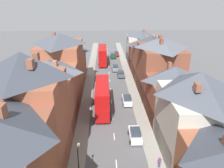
% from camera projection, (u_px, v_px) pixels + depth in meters
% --- Properties ---
extents(pavement_left, '(2.20, 104.00, 0.14)m').
position_uv_depth(pavement_left, '(89.00, 87.00, 51.84)').
color(pavement_left, gray).
rests_on(pavement_left, ground).
extents(pavement_right, '(2.20, 104.00, 0.14)m').
position_uv_depth(pavement_right, '(131.00, 86.00, 52.20)').
color(pavement_right, gray).
rests_on(pavement_right, ground).
extents(centre_line_dashes, '(0.14, 97.80, 0.01)m').
position_uv_depth(centre_line_dashes, '(110.00, 90.00, 50.19)').
color(centre_line_dashes, silver).
rests_on(centre_line_dashes, ground).
extents(terrace_row_left, '(8.00, 59.11, 14.67)m').
position_uv_depth(terrace_row_left, '(40.00, 106.00, 29.76)').
color(terrace_row_left, '#B2704C').
rests_on(terrace_row_left, ground).
extents(terrace_row_right, '(8.00, 75.99, 13.60)m').
position_uv_depth(terrace_row_right, '(172.00, 87.00, 37.58)').
color(terrace_row_right, silver).
rests_on(terrace_row_right, ground).
extents(double_decker_bus_lead, '(2.74, 10.80, 5.30)m').
position_uv_depth(double_decker_bus_lead, '(102.00, 96.00, 40.34)').
color(double_decker_bus_lead, '#B70F0F').
rests_on(double_decker_bus_lead, ground).
extents(double_decker_bus_mid_street, '(2.74, 10.80, 5.30)m').
position_uv_depth(double_decker_bus_mid_street, '(103.00, 55.00, 68.84)').
color(double_decker_bus_mid_street, '#B70F0F').
rests_on(double_decker_bus_mid_street, ground).
extents(car_near_blue, '(1.90, 3.89, 1.59)m').
position_uv_depth(car_near_blue, '(121.00, 74.00, 58.18)').
color(car_near_blue, '#4C515B').
rests_on(car_near_blue, ground).
extents(car_near_silver, '(1.90, 4.01, 1.60)m').
position_uv_depth(car_near_silver, '(103.00, 53.00, 80.04)').
color(car_near_silver, gray).
rests_on(car_near_silver, ground).
extents(car_parked_left_a, '(1.90, 4.38, 1.65)m').
position_uv_depth(car_parked_left_a, '(127.00, 100.00, 43.57)').
color(car_parked_left_a, silver).
rests_on(car_parked_left_a, ground).
extents(car_mid_black, '(1.90, 4.02, 1.61)m').
position_uv_depth(car_mid_black, '(116.00, 54.00, 78.67)').
color(car_mid_black, maroon).
rests_on(car_mid_black, ground).
extents(car_parked_left_b, '(1.90, 4.29, 1.70)m').
position_uv_depth(car_parked_left_b, '(115.00, 68.00, 63.06)').
color(car_parked_left_b, gray).
rests_on(car_parked_left_b, ground).
extents(car_mid_white, '(1.90, 4.34, 1.70)m').
position_uv_depth(car_mid_white, '(113.00, 55.00, 76.04)').
color(car_mid_white, '#144728').
rests_on(car_mid_white, ground).
extents(car_parked_right_b, '(1.90, 4.01, 1.70)m').
position_uv_depth(car_parked_right_b, '(135.00, 134.00, 32.61)').
color(car_parked_right_b, silver).
rests_on(car_parked_right_b, ground).
extents(pedestrian_near_right, '(0.36, 0.22, 1.61)m').
position_uv_depth(pedestrian_near_right, '(160.00, 162.00, 26.98)').
color(pedestrian_near_right, '#3D4256').
rests_on(pedestrian_near_right, pavement_right).
extents(street_lamp, '(0.20, 1.12, 5.50)m').
position_uv_depth(street_lamp, '(79.00, 165.00, 23.33)').
color(street_lamp, black).
rests_on(street_lamp, ground).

